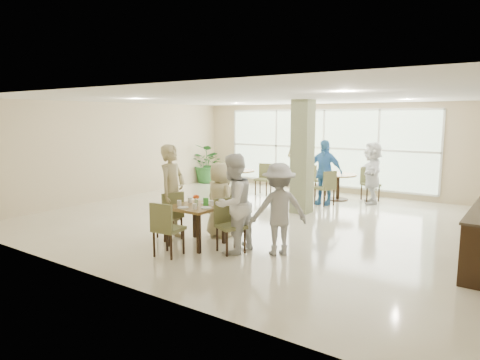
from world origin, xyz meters
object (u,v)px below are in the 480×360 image
Objects in this scene: potted_plant at (208,164)px; adult_b at (372,173)px; teen_far at (220,200)px; round_table_left at (238,176)px; teen_standing at (278,209)px; teen_left at (172,192)px; adult_standing at (295,164)px; round_table_right at (338,181)px; adult_a at (324,172)px; main_table at (196,211)px; teen_right at (233,204)px.

adult_b reaches higher than potted_plant.
potted_plant is at bearing -33.28° from teen_far.
round_table_left is at bearing -98.71° from adult_b.
round_table_left is 0.65× the size of teen_standing.
teen_left is at bearing 59.70° from teen_far.
teen_left is 6.08m from adult_b.
teen_far is 0.93× the size of teen_standing.
adult_standing is at bearing -112.17° from teen_standing.
round_table_left is at bearing -163.06° from round_table_right.
round_table_left is 5.13m from teen_left.
adult_a is at bearing -95.20° from round_table_right.
adult_a is (0.37, 4.87, 0.24)m from main_table.
teen_right reaches higher than potted_plant.
adult_b is at bearing -89.90° from teen_far.
adult_standing is at bearing 0.98° from potted_plant.
adult_b is at bearing -29.63° from teen_left.
teen_far reaches higher than potted_plant.
adult_b is 0.96× the size of adult_standing.
teen_left is at bearing -42.18° from adult_b.
round_table_left is 3.05m from round_table_right.
round_table_right is 5.44m from teen_standing.
teen_right is at bearing -86.25° from round_table_right.
teen_standing is 0.91× the size of adult_a.
adult_a is (5.06, -1.19, 0.18)m from potted_plant.
teen_far reaches higher than round_table_left.
round_table_left is 5.98m from teen_standing.
teen_right reaches higher than teen_far.
teen_left is (4.04, -6.01, 0.23)m from potted_plant.
teen_standing is at bearing -175.75° from teen_far.
teen_far is (0.66, 0.65, -0.18)m from teen_left.
teen_left is at bearing -89.21° from teen_right.
round_table_left is 5.82m from teen_right.
teen_far is at bearing -58.58° from teen_standing.
adult_b is (1.40, 5.07, 0.11)m from teen_far.
teen_far is at bearing -94.99° from round_table_right.
teen_standing is at bearing 118.04° from teen_right.
teen_right reaches higher than main_table.
teen_right is at bearing -55.49° from round_table_left.
adult_b is at bearing -175.13° from adult_standing.
teen_far is at bearing -37.76° from adult_b.
potted_plant is at bearing 127.76° from main_table.
adult_standing is at bearing 136.88° from adult_a.
potted_plant is 7.24m from teen_left.
teen_left reaches higher than adult_standing.
teen_left is 1.05× the size of adult_standing.
adult_standing reaches higher than adult_a.
main_table and round_table_left have the same top height.
round_table_left is at bearing -29.05° from potted_plant.
teen_far is 1.05m from teen_right.
adult_standing is (-1.98, 6.08, 0.01)m from teen_right.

